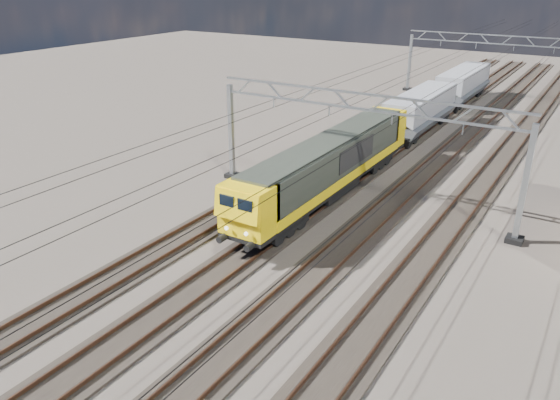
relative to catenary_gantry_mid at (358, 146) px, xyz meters
The scene contains 11 objects.
ground 5.59m from the catenary_gantry_mid, 90.00° to the right, with size 160.00×160.00×0.00m, color #2C2621.
track_outer_west 8.17m from the catenary_gantry_mid, 146.31° to the right, with size 2.60×140.00×0.30m.
track_loco 5.89m from the catenary_gantry_mid, 116.57° to the right, with size 2.60×140.00×0.30m.
track_inner_east 5.89m from the catenary_gantry_mid, 63.43° to the right, with size 2.60×140.00×0.30m.
track_outer_east 8.17m from the catenary_gantry_mid, 33.69° to the right, with size 2.60×140.00×0.30m.
catenary_gantry_mid is the anchor object (origin of this frame).
catenary_gantry_far 36.00m from the catenary_gantry_mid, 90.00° to the left, with size 19.90×0.90×7.11m.
overhead_wires 4.40m from the catenary_gantry_mid, 90.00° to the left, with size 12.03×140.00×0.53m.
locomotive 2.59m from the catenary_gantry_mid, 167.68° to the left, with size 2.76×21.10×3.62m.
hopper_wagon_lead 18.32m from the catenary_gantry_mid, 96.30° to the left, with size 3.38×13.00×3.25m.
hopper_wagon_mid 32.44m from the catenary_gantry_mid, 93.54° to the left, with size 3.38×13.00×3.25m.
Camera 1 is at (12.65, -25.19, 13.67)m, focal length 35.00 mm.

